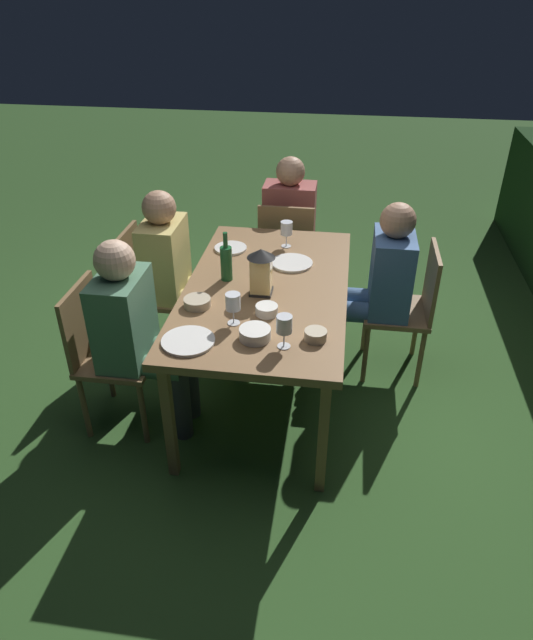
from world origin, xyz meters
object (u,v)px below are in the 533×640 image
wine_glass_c (233,303)px  plate_c (292,263)px  person_in_green (137,330)px  wine_glass_b (287,229)px  wine_glass_a (284,326)px  plate_b (188,341)px  chair_side_left_b (106,350)px  chair_head_near (287,250)px  bowl_dip (267,310)px  green_bottle_on_table (226,262)px  plate_a (231,248)px  lantern_centerpiece (261,269)px  person_in_mustard (175,268)px  chair_side_left_a (148,287)px  bowl_salad (255,333)px  person_in_blue (379,282)px  person_in_rust (290,221)px  dining_table (266,295)px  chair_side_right_a (408,305)px  bowl_olives (316,335)px  bowl_bread (197,302)px

wine_glass_c → plate_c: wine_glass_c is taller
person_in_green → wine_glass_b: person_in_green is taller
wine_glass_a → plate_b: 0.47m
chair_side_left_b → chair_head_near: (-1.43, 0.85, 0.00)m
plate_c → bowl_dip: 0.60m
person_in_green → wine_glass_a: 0.88m
green_bottle_on_table → plate_a: 0.42m
lantern_centerpiece → plate_a: bearing=-152.3°
person_in_mustard → wine_glass_c: bearing=34.9°
bowl_dip → green_bottle_on_table: bearing=-141.0°
chair_side_left_a → plate_c: size_ratio=3.45×
wine_glass_c → chair_side_left_b: bearing=-93.5°
person_in_mustard → bowl_salad: 1.13m
chair_side_left_a → wine_glass_a: 1.44m
chair_side_left_a → person_in_mustard: 0.25m
plate_a → person_in_blue: bearing=84.8°
chair_side_left_a → wine_glass_b: size_ratio=5.15×
person_in_rust → green_bottle_on_table: (1.21, -0.24, 0.23)m
green_bottle_on_table → plate_a: size_ratio=1.40×
chair_head_near → wine_glass_a: wine_glass_a is taller
wine_glass_b → person_in_blue: bearing=73.3°
dining_table → bowl_salad: (0.53, 0.02, 0.09)m
chair_side_left_b → chair_side_right_a: (-0.73, 1.69, 0.00)m
lantern_centerpiece → plate_a: lantern_centerpiece is taller
dining_table → bowl_olives: bowl_olives is taller
dining_table → plate_a: plate_a is taller
chair_head_near → plate_c: size_ratio=3.45×
person_in_blue → bowl_salad: bearing=-35.0°
lantern_centerpiece → green_bottle_on_table: green_bottle_on_table is taller
wine_glass_b → bowl_dip: 0.85m
green_bottle_on_table → bowl_olives: bearing=45.0°
person_in_rust → lantern_centerpiece: 1.37m
wine_glass_a → plate_a: wine_glass_a is taller
person_in_mustard → wine_glass_c: size_ratio=6.80×
chair_side_right_a → bowl_bread: (0.64, -1.18, 0.29)m
chair_side_right_a → plate_c: (0.07, -0.73, 0.28)m
lantern_centerpiece → wine_glass_b: (-0.63, 0.07, -0.03)m
dining_table → wine_glass_a: 0.63m
chair_side_right_a → lantern_centerpiece: size_ratio=3.28×
chair_side_left_b → plate_b: 0.67m
dining_table → person_in_blue: person_in_blue is taller
chair_side_right_a → plate_a: (-0.09, -1.14, 0.28)m
wine_glass_c → plate_c: size_ratio=0.67×
wine_glass_c → plate_b: size_ratio=0.65×
wine_glass_b → wine_glass_c: (0.96, -0.16, 0.00)m
person_in_green → plate_b: person_in_green is taller
lantern_centerpiece → plate_b: 0.62m
person_in_rust → wine_glass_a: (1.84, 0.17, 0.24)m
plate_b → bowl_bread: 0.34m
bowl_olives → person_in_green: bearing=-97.9°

